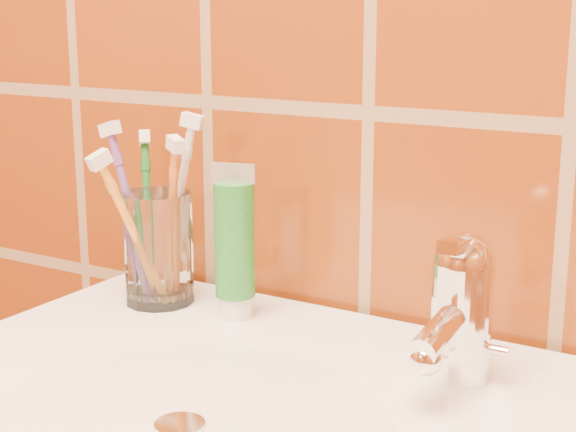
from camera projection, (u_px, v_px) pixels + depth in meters
The scene contains 8 objects.
glass_tumbler at pixel (158, 248), 0.87m from camera, with size 0.07×0.07×0.11m, color white.
toothpaste_tube at pixel (235, 247), 0.82m from camera, with size 0.04×0.04×0.15m.
faucet at pixel (460, 304), 0.68m from camera, with size 0.05×0.11×0.12m.
toothbrush_0 at pixel (178, 209), 0.86m from camera, with size 0.06×0.03×0.20m, color white, non-canonical shape.
toothbrush_1 at pixel (147, 216), 0.89m from camera, with size 0.07×0.07×0.17m, color #1C6A26, non-canonical shape.
toothbrush_2 at pixel (134, 232), 0.83m from camera, with size 0.04×0.09×0.17m, color orange, non-canonical shape.
toothbrush_3 at pixel (172, 222), 0.85m from camera, with size 0.05×0.04×0.18m, color orange, non-canonical shape.
toothbrush_4 at pixel (132, 214), 0.87m from camera, with size 0.07×0.03×0.18m, color #6B428D, non-canonical shape.
Camera 1 is at (0.35, 0.47, 1.14)m, focal length 55.00 mm.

